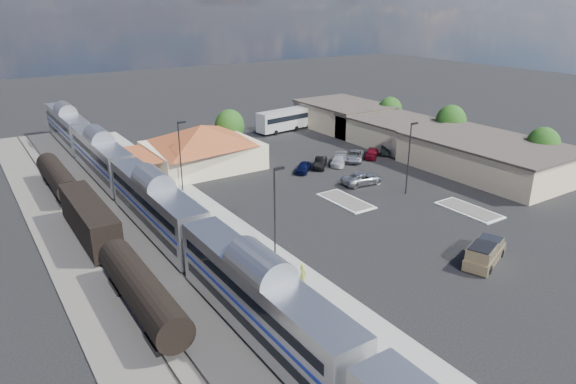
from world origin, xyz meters
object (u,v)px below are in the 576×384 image
station_depot (202,146)px  suv (363,178)px  pickup_truck (485,252)px  coach_bus (287,119)px

station_depot → suv: size_ratio=3.23×
pickup_truck → suv: bearing=-32.9°
station_depot → suv: 23.42m
station_depot → pickup_truck: (9.48, -40.86, -2.14)m
suv → station_depot: bearing=43.4°
pickup_truck → coach_bus: 54.43m
coach_bus → suv: bearing=157.3°
station_depot → suv: (14.37, -18.34, -2.34)m
pickup_truck → suv: size_ratio=1.14×
station_depot → coach_bus: station_depot is taller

